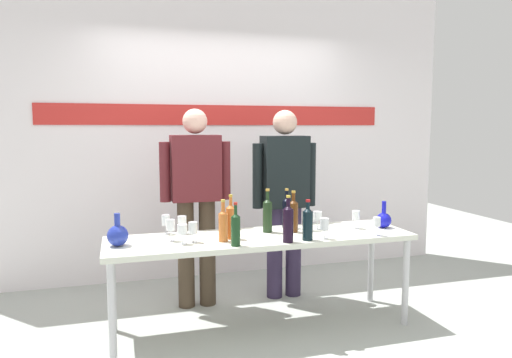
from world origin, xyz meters
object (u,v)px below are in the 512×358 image
wine_glass_left_1 (193,228)px  wine_glass_right_3 (317,216)px  wine_glass_right_0 (356,216)px  wine_bottle_1 (231,220)px  wine_bottle_7 (268,214)px  wine_bottle_3 (236,228)px  wine_bottle_4 (308,223)px  presenter_left (196,195)px  decanter_blue_left (118,235)px  wine_bottle_6 (288,222)px  wine_glass_right_4 (377,222)px  wine_glass_left_2 (171,226)px  display_table (262,243)px  wine_glass_left_3 (182,230)px  decanter_blue_right (384,220)px  wine_glass_right_2 (324,224)px  wine_bottle_0 (287,211)px  wine_bottle_2 (223,224)px  wine_glass_left_0 (182,221)px  wine_glass_left_4 (166,221)px  presenter_right (284,192)px  wine_bottle_5 (293,215)px  wine_glass_right_1 (310,217)px

wine_glass_left_1 → wine_glass_right_3: size_ratio=1.01×
wine_glass_right_0 → wine_glass_right_3: size_ratio=1.01×
wine_bottle_1 → wine_bottle_7: (0.32, 0.13, 0.01)m
wine_glass_right_3 → wine_bottle_3: bearing=-156.6°
wine_bottle_4 → presenter_left: bearing=129.3°
decanter_blue_left → wine_bottle_6: (1.16, -0.23, 0.06)m
wine_glass_right_4 → wine_glass_right_3: bearing=136.7°
presenter_left → wine_glass_left_2: presenter_left is taller
display_table → wine_glass_left_3: size_ratio=16.35×
wine_glass_right_3 → wine_bottle_6: bearing=-138.3°
decanter_blue_right → wine_glass_right_2: 0.66m
wine_bottle_0 → wine_glass_right_2: bearing=-73.3°
wine_glass_right_0 → wine_glass_right_4: bearing=-83.2°
decanter_blue_right → presenter_left: presenter_left is taller
wine_bottle_6 → wine_glass_left_3: size_ratio=2.39×
wine_glass_left_1 → wine_bottle_2: bearing=-9.4°
wine_glass_right_0 → wine_bottle_6: bearing=-158.1°
wine_glass_right_3 → wine_glass_left_0: bearing=171.8°
wine_glass_left_2 → display_table: bearing=-2.4°
wine_bottle_1 → wine_glass_left_0: (-0.32, 0.26, -0.04)m
wine_bottle_7 → wine_glass_right_3: wine_bottle_7 is taller
presenter_left → wine_glass_left_2: bearing=-115.8°
wine_bottle_6 → wine_glass_right_3: size_ratio=2.33×
wine_glass_left_1 → wine_glass_right_4: (1.36, -0.18, 0.00)m
wine_bottle_0 → wine_glass_right_4: 0.72m
wine_glass_left_4 → wine_bottle_4: bearing=-26.8°
wine_bottle_7 → wine_glass_right_4: bearing=-24.3°
wine_glass_left_0 → presenter_right: bearing=20.6°
wine_bottle_0 → wine_glass_right_4: size_ratio=2.28×
wine_bottle_7 → wine_glass_right_2: bearing=-44.6°
wine_bottle_5 → wine_glass_right_4: (0.56, -0.29, -0.04)m
wine_bottle_6 → wine_glass_right_3: bearing=41.7°
wine_glass_left_0 → wine_glass_left_3: (-0.04, -0.32, 0.01)m
wine_glass_left_3 → wine_glass_left_4: wine_glass_left_4 is taller
wine_glass_left_0 → decanter_blue_right: bearing=-9.0°
wine_glass_right_2 → presenter_left: bearing=134.5°
wine_bottle_2 → wine_glass_right_4: (1.15, -0.15, -0.02)m
wine_glass_left_1 → wine_glass_right_3: wine_glass_left_1 is taller
wine_glass_right_3 → wine_bottle_2: bearing=-167.7°
presenter_left → wine_bottle_4: 1.07m
decanter_blue_left → decanter_blue_right: (2.07, 0.00, -0.01)m
wine_bottle_1 → wine_glass_left_4: size_ratio=2.19×
wine_glass_left_1 → wine_glass_right_1: 0.95m
wine_bottle_6 → presenter_left: bearing=121.5°
display_table → wine_glass_right_2: (0.41, -0.22, 0.17)m
decanter_blue_left → wine_glass_right_3: (1.53, 0.10, 0.03)m
wine_bottle_2 → wine_glass_right_0: size_ratio=2.08×
display_table → wine_bottle_5: (0.27, 0.05, 0.20)m
decanter_blue_right → wine_glass_right_4: 0.30m
wine_glass_left_2 → wine_bottle_0: bearing=11.2°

